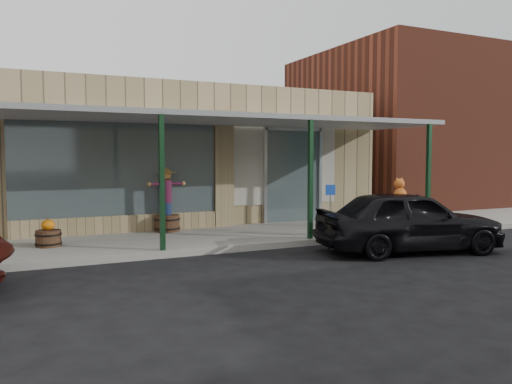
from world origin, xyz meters
name	(u,v)px	position (x,y,z in m)	size (l,w,h in m)	color
ground	(287,270)	(0.00, 0.00, 0.00)	(120.00, 120.00, 0.00)	black
sidewalk	(219,238)	(0.00, 3.60, 0.07)	(40.00, 3.20, 0.15)	gray
storefront	(170,158)	(0.00, 8.16, 2.09)	(12.00, 6.25, 4.20)	tan
awning	(219,121)	(0.00, 3.56, 3.01)	(12.00, 3.00, 3.04)	slate
block_buildings_near	(216,112)	(2.01, 9.20, 3.77)	(61.00, 8.00, 8.00)	brown
barrel_scarecrow	(167,210)	(-1.01, 4.77, 0.72)	(1.03, 0.72, 1.69)	#503720
barrel_pumpkin	(48,236)	(-3.96, 3.65, 0.37)	(0.61, 0.61, 0.63)	#503720
handicap_sign	(330,202)	(2.60, 2.50, 0.96)	(0.26, 0.06, 1.26)	gray
parked_sedan	(409,221)	(3.29, 0.42, 0.70)	(4.35, 2.44, 1.63)	black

